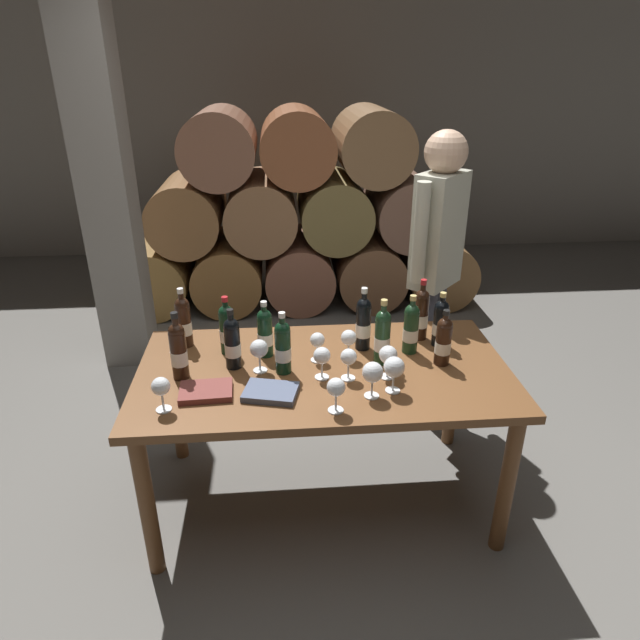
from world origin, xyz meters
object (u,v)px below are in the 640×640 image
Objects in this scene: wine_bottle_2 at (184,321)px; wine_bottle_9 at (440,322)px; wine_bottle_6 at (178,350)px; wine_glass_5 at (349,358)px; sommelier_presenting at (437,253)px; wine_glass_4 at (373,373)px; tasting_notebook at (206,391)px; wine_glass_2 at (388,356)px; wine_glass_7 at (161,388)px; wine_glass_0 at (336,388)px; wine_glass_1 at (394,368)px; wine_bottle_0 at (411,328)px; dining_table at (324,385)px; wine_bottle_7 at (421,314)px; wine_bottle_3 at (382,336)px; wine_bottle_1 at (363,323)px; wine_bottle_11 at (283,347)px; wine_glass_3 at (322,357)px; leather_ledger at (271,392)px; wine_glass_8 at (317,341)px; wine_bottle_8 at (232,342)px; wine_glass_9 at (349,339)px; wine_glass_6 at (259,350)px; wine_bottle_10 at (443,341)px; wine_bottle_4 at (227,329)px.

wine_bottle_2 is 1.09× the size of wine_bottle_9.
wine_bottle_9 is at bearing 9.85° from wine_bottle_6.
sommelier_presenting is (0.61, 0.85, 0.18)m from wine_glass_5.
wine_glass_4 is 0.73× the size of tasting_notebook.
wine_glass_7 is at bearing -169.44° from wine_glass_2.
wine_glass_0 is 0.09× the size of sommelier_presenting.
wine_bottle_6 is 1.24m from wine_bottle_9.
wine_bottle_0 is at bearing 66.20° from wine_glass_1.
tasting_notebook is (-0.79, 0.04, -0.10)m from wine_glass_1.
dining_table is 5.37× the size of wine_bottle_7.
wine_bottle_3 is at bearing -149.36° from wine_bottle_0.
wine_bottle_7 reaches higher than wine_bottle_0.
wine_bottle_11 is (-0.39, -0.20, -0.01)m from wine_bottle_1.
wine_bottle_0 reaches higher than wine_glass_3.
wine_glass_4 is at bearing 7.68° from leather_ledger.
sommelier_presenting reaches higher than wine_glass_1.
wine_bottle_11 is 2.05× the size of wine_glass_8.
wine_bottle_11 is at bearing -175.14° from dining_table.
wine_bottle_6 is 0.45m from leather_ledger.
wine_glass_5 is 1.06m from sommelier_presenting.
tasting_notebook is (-0.10, -0.22, -0.11)m from wine_bottle_8.
wine_bottle_11 reaches higher than wine_glass_9.
wine_glass_2 is 1.04× the size of wine_glass_7.
wine_glass_6 reaches higher than leather_ledger.
wine_glass_2 is (-0.28, -0.10, -0.01)m from wine_bottle_10.
wine_bottle_7 is (0.08, 0.14, 0.01)m from wine_bottle_0.
wine_bottle_9 is at bearing 17.54° from dining_table.
wine_glass_4 reaches higher than wine_glass_6.
wine_glass_2 is (0.72, -0.29, -0.02)m from wine_bottle_4.
leather_ledger is (-0.23, -0.12, -0.09)m from wine_glass_3.
wine_glass_3 is (0.43, -0.27, -0.02)m from wine_bottle_4.
wine_glass_1 is 1.04× the size of wine_glass_6.
wine_glass_1 is (0.00, -0.25, -0.02)m from wine_bottle_3.
wine_glass_0 is 0.44m from wine_glass_9.
wine_glass_7 is (-0.23, -0.47, -0.02)m from wine_bottle_4.
wine_glass_6 reaches higher than wine_glass_7.
wine_glass_0 reaches higher than leather_ledger.
wine_glass_0 is at bearing -84.35° from wine_glass_8.
wine_bottle_11 is at bearing 169.22° from wine_glass_2.
wine_bottle_4 is at bearing 169.11° from wine_bottle_10.
wine_bottle_4 is at bearing 175.58° from wine_bottle_0.
leather_ledger is at bearing -148.18° from wine_bottle_7.
wine_bottle_9 reaches higher than wine_glass_9.
wine_glass_4 is (-0.25, -0.37, -0.01)m from wine_bottle_0.
wine_bottle_8 is at bearing 167.65° from wine_glass_2.
wine_bottle_8 is 1.33m from sommelier_presenting.
wine_bottle_0 is at bearing 10.16° from wine_glass_6.
wine_glass_4 is at bearing -32.75° from wine_bottle_11.
wine_bottle_2 is 2.03× the size of wine_glass_7.
wine_bottle_10 is at bearing 1.27° from wine_bottle_11.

